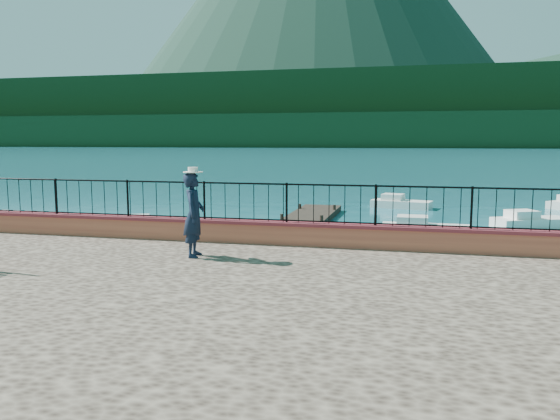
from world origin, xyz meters
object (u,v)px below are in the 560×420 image
at_px(boat_1, 425,226).
at_px(boat_2, 532,218).
at_px(boat_4, 401,201).
at_px(boat_0, 146,224).
at_px(person, 194,215).

bearing_deg(boat_1, boat_2, 36.19).
xyz_separation_m(boat_2, boat_4, (-5.75, 5.86, 0.00)).
bearing_deg(boat_0, boat_1, -7.91).
relative_size(boat_0, boat_4, 1.16).
height_order(boat_0, boat_4, same).
bearing_deg(person, boat_4, -21.97).
relative_size(boat_1, boat_2, 1.04).
xyz_separation_m(person, boat_4, (4.18, 20.27, -1.75)).
bearing_deg(boat_1, boat_0, -166.85).
bearing_deg(person, boat_2, -44.88).
distance_m(boat_2, boat_4, 8.21).
bearing_deg(boat_4, boat_0, -117.61).
xyz_separation_m(boat_0, boat_1, (11.13, 2.37, 0.00)).
bearing_deg(boat_2, boat_1, -169.57).
bearing_deg(person, boat_1, -35.77).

